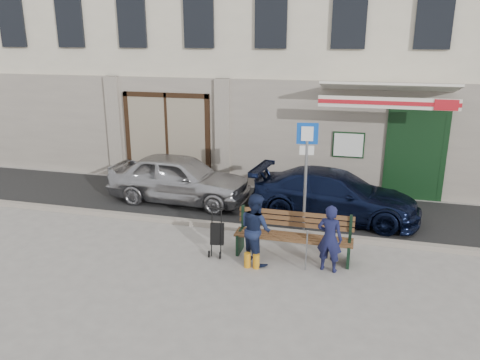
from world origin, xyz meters
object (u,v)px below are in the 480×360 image
(car_navy, at_px, (335,195))
(bench, at_px, (291,236))
(man, at_px, (330,238))
(parking_sign, at_px, (306,161))
(car_silver, at_px, (179,178))
(stroller, at_px, (217,235))
(woman, at_px, (256,229))

(car_navy, relative_size, bench, 1.72)
(man, bearing_deg, parking_sign, -57.90)
(parking_sign, bearing_deg, man, -77.17)
(bench, bearing_deg, parking_sign, 86.71)
(car_silver, bearing_deg, car_navy, -89.59)
(man, bearing_deg, bench, -15.66)
(car_silver, xyz_separation_m, stroller, (1.99, -2.90, -0.24))
(stroller, bearing_deg, woman, -20.79)
(man, relative_size, stroller, 1.38)
(stroller, bearing_deg, car_navy, 39.67)
(man, height_order, stroller, man)
(car_silver, height_order, stroller, car_silver)
(car_silver, height_order, bench, car_silver)
(parking_sign, relative_size, stroller, 2.63)
(car_navy, distance_m, parking_sign, 1.64)
(car_silver, relative_size, stroller, 4.02)
(parking_sign, distance_m, woman, 2.20)
(car_navy, height_order, parking_sign, parking_sign)
(car_navy, height_order, stroller, car_navy)
(man, distance_m, stroller, 2.32)
(car_silver, bearing_deg, parking_sign, -106.11)
(car_navy, bearing_deg, woman, 161.24)
(car_silver, height_order, parking_sign, parking_sign)
(woman, height_order, stroller, woman)
(car_navy, xyz_separation_m, stroller, (-2.21, -2.74, -0.17))
(woman, xyz_separation_m, stroller, (-0.85, 0.14, -0.29))
(car_silver, distance_m, parking_sign, 3.91)
(stroller, bearing_deg, bench, -1.56)
(man, relative_size, woman, 0.93)
(car_silver, distance_m, man, 5.25)
(man, xyz_separation_m, woman, (-1.45, -0.01, 0.05))
(car_navy, height_order, woman, woman)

